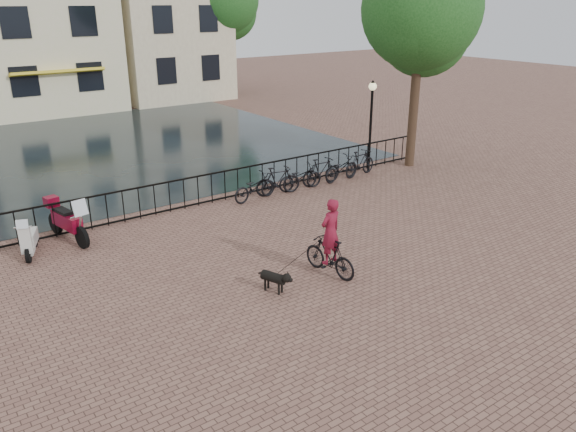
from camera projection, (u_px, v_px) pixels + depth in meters
ground at (368, 307)px, 12.34m from camera, size 100.00×100.00×0.00m
canal_water at (104, 149)px, 25.43m from camera, size 20.00×20.00×0.00m
railing at (198, 191)px, 18.21m from camera, size 20.00×0.05×1.02m
canal_house_mid at (28, 7)px, 33.18m from camera, size 8.00×9.50×11.80m
tree_near_right at (422, 9)px, 20.73m from camera, size 4.48×4.48×8.24m
lamp_post at (371, 111)px, 21.16m from camera, size 0.30×0.30×3.45m
cyclist at (330, 242)px, 13.50m from camera, size 0.77×1.72×2.28m
dog at (273, 280)px, 12.89m from camera, size 0.56×0.89×0.57m
motorcycle at (66, 216)px, 15.48m from camera, size 0.86×2.07×1.44m
scooter at (29, 233)px, 14.67m from camera, size 0.82×1.37×1.22m
parked_bike_0 at (255, 187)px, 18.76m from camera, size 1.78×0.81×0.90m
parked_bike_1 at (278, 181)px, 19.26m from camera, size 1.72×0.75×1.00m
parked_bike_2 at (300, 177)px, 19.80m from camera, size 1.76×0.76×0.90m
parked_bike_3 at (321, 171)px, 20.30m from camera, size 1.67×0.51×1.00m
parked_bike_4 at (341, 168)px, 20.83m from camera, size 1.79×0.88×0.90m
parked_bike_5 at (360, 163)px, 21.33m from camera, size 1.72×0.72×1.00m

